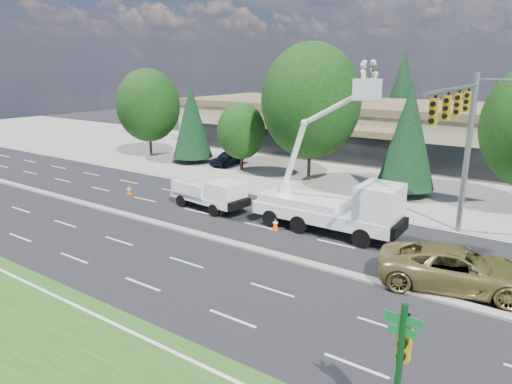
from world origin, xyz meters
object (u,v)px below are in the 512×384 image
Objects in this scene: utility_pickup at (212,197)px; bucket_truck at (337,199)px; minivan at (456,268)px; signal_mast at (463,131)px; street_sign_pole at (401,361)px.

bucket_truck is at bearing 10.12° from utility_pickup.
bucket_truck reaches higher than minivan.
signal_mast is 7.38m from bucket_truck.
utility_pickup is (-14.47, -2.89, -5.19)m from signal_mast.
street_sign_pole is at bearing -82.73° from signal_mast.
street_sign_pole reaches higher than minivan.
utility_pickup is 16.05m from minivan.
utility_pickup reaches higher than minivan.
minivan is (15.83, -2.65, 0.03)m from utility_pickup.
signal_mast is at bearing 22.40° from bucket_truck.
minivan is at bearing -2.82° from utility_pickup.
signal_mast is 1.58× the size of minivan.
street_sign_pole is (1.97, -15.45, -3.61)m from signal_mast.
signal_mast is 1.80× the size of utility_pickup.
utility_pickup is 0.88× the size of minivan.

